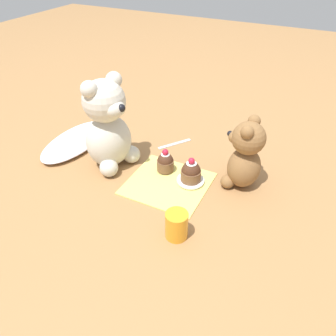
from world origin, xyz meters
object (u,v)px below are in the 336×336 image
(teddy_bear_tan, at_px, (245,156))
(juice_glass, at_px, (177,225))
(saucer_plate, at_px, (191,180))
(cupcake_near_tan_bear, at_px, (191,172))
(teaspoon, at_px, (175,144))
(teddy_bear_cream, at_px, (108,126))
(cupcake_near_cream_bear, at_px, (165,162))

(teddy_bear_tan, height_order, juice_glass, teddy_bear_tan)
(juice_glass, bearing_deg, saucer_plate, 13.84)
(juice_glass, bearing_deg, teddy_bear_tan, -17.10)
(cupcake_near_tan_bear, bearing_deg, teaspoon, 38.00)
(teddy_bear_cream, xyz_separation_m, teddy_bear_tan, (0.08, -0.38, -0.03))
(teddy_bear_tan, height_order, saucer_plate, teddy_bear_tan)
(saucer_plate, bearing_deg, cupcake_near_tan_bear, 116.57)
(teddy_bear_tan, height_order, cupcake_near_cream_bear, teddy_bear_tan)
(teddy_bear_tan, height_order, cupcake_near_tan_bear, teddy_bear_tan)
(teddy_bear_cream, xyz_separation_m, juice_glass, (-0.18, -0.30, -0.09))
(cupcake_near_tan_bear, height_order, teaspoon, cupcake_near_tan_bear)
(cupcake_near_cream_bear, bearing_deg, juice_glass, -147.34)
(cupcake_near_cream_bear, xyz_separation_m, cupcake_near_tan_bear, (-0.02, -0.09, 0.00))
(teddy_bear_tan, relative_size, saucer_plate, 2.58)
(cupcake_near_cream_bear, xyz_separation_m, juice_glass, (-0.21, -0.14, 0.00))
(teddy_bear_cream, xyz_separation_m, saucer_plate, (0.02, -0.25, -0.12))
(saucer_plate, relative_size, juice_glass, 1.13)
(cupcake_near_cream_bear, distance_m, saucer_plate, 0.09)
(teddy_bear_cream, bearing_deg, saucer_plate, -71.44)
(teddy_bear_cream, distance_m, teddy_bear_tan, 0.39)
(saucer_plate, distance_m, cupcake_near_tan_bear, 0.03)
(teddy_bear_cream, relative_size, juice_glass, 3.97)
(cupcake_near_cream_bear, relative_size, cupcake_near_tan_bear, 0.96)
(cupcake_near_cream_bear, bearing_deg, teddy_bear_tan, -78.53)
(teddy_bear_tan, distance_m, juice_glass, 0.28)
(saucer_plate, xyz_separation_m, juice_glass, (-0.20, -0.05, 0.03))
(teddy_bear_cream, relative_size, teaspoon, 2.28)
(cupcake_near_tan_bear, xyz_separation_m, teaspoon, (0.16, 0.13, -0.03))
(cupcake_near_cream_bear, xyz_separation_m, saucer_plate, (-0.02, -0.09, -0.02))
(teddy_bear_tan, bearing_deg, saucer_plate, -63.72)
(cupcake_near_cream_bear, bearing_deg, teddy_bear_cream, 102.27)
(teddy_bear_tan, bearing_deg, teddy_bear_cream, -77.28)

